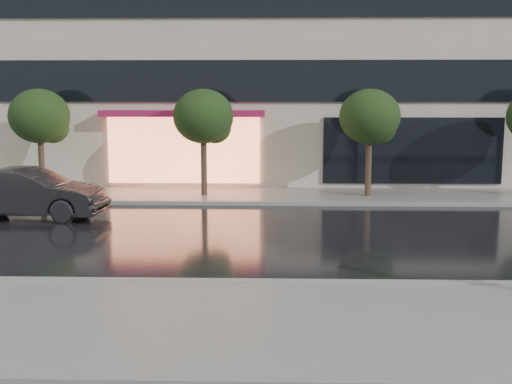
{
  "coord_description": "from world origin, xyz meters",
  "views": [
    {
      "loc": [
        -0.45,
        -13.27,
        3.78
      ],
      "look_at": [
        -0.88,
        2.33,
        1.4
      ],
      "focal_mm": 45.0,
      "sensor_mm": 36.0,
      "label": 1
    }
  ],
  "objects": [
    {
      "name": "sidewalk_far",
      "position": [
        0.0,
        10.25,
        0.06
      ],
      "size": [
        60.0,
        3.5,
        0.12
      ],
      "primitive_type": "cube",
      "color": "slate",
      "rests_on": "ground"
    },
    {
      "name": "tree_far_west",
      "position": [
        -8.94,
        10.03,
        2.92
      ],
      "size": [
        2.2,
        2.2,
        3.99
      ],
      "color": "#33261C",
      "rests_on": "ground"
    },
    {
      "name": "tree_mid_west",
      "position": [
        -2.94,
        10.03,
        2.92
      ],
      "size": [
        2.2,
        2.2,
        3.99
      ],
      "color": "#33261C",
      "rests_on": "ground"
    },
    {
      "name": "parked_car",
      "position": [
        -7.97,
        6.0,
        0.77
      ],
      "size": [
        4.78,
        1.97,
        1.54
      ],
      "primitive_type": "imported",
      "rotation": [
        0.0,
        0.0,
        1.5
      ],
      "color": "black",
      "rests_on": "ground"
    },
    {
      "name": "sidewalk_near",
      "position": [
        0.0,
        -3.25,
        0.06
      ],
      "size": [
        60.0,
        4.5,
        0.12
      ],
      "primitive_type": "cube",
      "color": "slate",
      "rests_on": "ground"
    },
    {
      "name": "tree_mid_east",
      "position": [
        3.06,
        10.03,
        2.92
      ],
      "size": [
        2.2,
        2.2,
        3.99
      ],
      "color": "#33261C",
      "rests_on": "ground"
    },
    {
      "name": "curb_near",
      "position": [
        0.0,
        -1.0,
        0.07
      ],
      "size": [
        60.0,
        0.25,
        0.14
      ],
      "primitive_type": "cube",
      "color": "gray",
      "rests_on": "ground"
    },
    {
      "name": "curb_far",
      "position": [
        0.0,
        8.5,
        0.07
      ],
      "size": [
        60.0,
        0.25,
        0.14
      ],
      "primitive_type": "cube",
      "color": "gray",
      "rests_on": "ground"
    },
    {
      "name": "ground",
      "position": [
        0.0,
        0.0,
        0.0
      ],
      "size": [
        120.0,
        120.0,
        0.0
      ],
      "primitive_type": "plane",
      "color": "black",
      "rests_on": "ground"
    }
  ]
}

